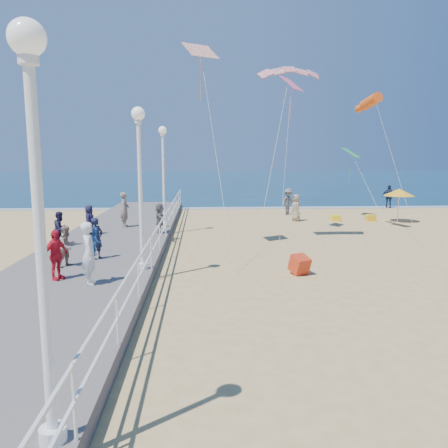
{
  "coord_description": "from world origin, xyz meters",
  "views": [
    {
      "loc": [
        -3.36,
        -14.4,
        4.14
      ],
      "look_at": [
        -2.5,
        2.0,
        1.6
      ],
      "focal_mm": 35.0,
      "sensor_mm": 36.0,
      "label": 1
    }
  ],
  "objects_px": {
    "woman_holding_toddler": "(89,253)",
    "spectator_6": "(125,210)",
    "beach_chair_left": "(335,218)",
    "lamp_post_mid": "(140,172)",
    "beach_walker_b": "(389,197)",
    "toddler_held": "(95,241)",
    "beach_umbrella": "(399,192)",
    "spectator_1": "(67,246)",
    "spectator_7": "(61,229)",
    "beach_walker_c": "(296,208)",
    "spectator_4": "(89,220)",
    "beach_chair_right": "(371,218)",
    "lamp_post_far": "(163,166)",
    "spectator_3": "(56,255)",
    "beach_walker_a": "(288,202)",
    "spectator_0": "(97,238)",
    "spectator_5": "(160,218)",
    "box_kite": "(300,266)"
  },
  "relations": [
    {
      "from": "woman_holding_toddler",
      "to": "spectator_6",
      "type": "bearing_deg",
      "value": -7.19
    },
    {
      "from": "beach_walker_a",
      "to": "beach_chair_left",
      "type": "distance_m",
      "value": 4.16
    },
    {
      "from": "spectator_5",
      "to": "beach_walker_a",
      "type": "height_order",
      "value": "beach_walker_a"
    },
    {
      "from": "spectator_0",
      "to": "beach_umbrella",
      "type": "relative_size",
      "value": 0.72
    },
    {
      "from": "lamp_post_mid",
      "to": "beach_walker_b",
      "type": "height_order",
      "value": "lamp_post_mid"
    },
    {
      "from": "spectator_3",
      "to": "woman_holding_toddler",
      "type": "bearing_deg",
      "value": -86.05
    },
    {
      "from": "beach_walker_b",
      "to": "box_kite",
      "type": "relative_size",
      "value": 3.14
    },
    {
      "from": "lamp_post_far",
      "to": "beach_walker_a",
      "type": "xyz_separation_m",
      "value": [
        8.23,
        7.47,
        -2.71
      ]
    },
    {
      "from": "spectator_5",
      "to": "beach_walker_a",
      "type": "xyz_separation_m",
      "value": [
        8.28,
        9.51,
        -0.19
      ]
    },
    {
      "from": "beach_walker_a",
      "to": "beach_umbrella",
      "type": "relative_size",
      "value": 0.89
    },
    {
      "from": "woman_holding_toddler",
      "to": "spectator_4",
      "type": "height_order",
      "value": "woman_holding_toddler"
    },
    {
      "from": "spectator_3",
      "to": "spectator_7",
      "type": "height_order",
      "value": "spectator_3"
    },
    {
      "from": "spectator_1",
      "to": "beach_umbrella",
      "type": "relative_size",
      "value": 0.66
    },
    {
      "from": "beach_umbrella",
      "to": "woman_holding_toddler",
      "type": "bearing_deg",
      "value": -138.06
    },
    {
      "from": "spectator_4",
      "to": "beach_chair_right",
      "type": "distance_m",
      "value": 17.64
    },
    {
      "from": "lamp_post_mid",
      "to": "beach_walker_b",
      "type": "xyz_separation_m",
      "value": [
        17.16,
        19.99,
        -2.72
      ]
    },
    {
      "from": "spectator_7",
      "to": "spectator_6",
      "type": "bearing_deg",
      "value": -0.63
    },
    {
      "from": "lamp_post_mid",
      "to": "beach_walker_a",
      "type": "distance_m",
      "value": 18.61
    },
    {
      "from": "lamp_post_far",
      "to": "woman_holding_toddler",
      "type": "xyz_separation_m",
      "value": [
        -1.31,
        -10.69,
        -2.33
      ]
    },
    {
      "from": "lamp_post_mid",
      "to": "spectator_1",
      "type": "bearing_deg",
      "value": 168.62
    },
    {
      "from": "lamp_post_far",
      "to": "toddler_held",
      "type": "bearing_deg",
      "value": -96.26
    },
    {
      "from": "spectator_7",
      "to": "beach_walker_c",
      "type": "relative_size",
      "value": 0.85
    },
    {
      "from": "beach_walker_c",
      "to": "beach_umbrella",
      "type": "xyz_separation_m",
      "value": [
        6.37,
        -0.82,
        1.04
      ]
    },
    {
      "from": "woman_holding_toddler",
      "to": "spectator_6",
      "type": "height_order",
      "value": "spectator_6"
    },
    {
      "from": "spectator_5",
      "to": "beach_chair_left",
      "type": "distance_m",
      "value": 12.46
    },
    {
      "from": "woman_holding_toddler",
      "to": "beach_chair_left",
      "type": "distance_m",
      "value": 19.15
    },
    {
      "from": "woman_holding_toddler",
      "to": "beach_walker_c",
      "type": "xyz_separation_m",
      "value": [
        9.42,
        15.01,
        -0.46
      ]
    },
    {
      "from": "toddler_held",
      "to": "beach_umbrella",
      "type": "height_order",
      "value": "beach_umbrella"
    },
    {
      "from": "toddler_held",
      "to": "woman_holding_toddler",
      "type": "bearing_deg",
      "value": 123.56
    },
    {
      "from": "spectator_3",
      "to": "box_kite",
      "type": "bearing_deg",
      "value": -49.78
    },
    {
      "from": "beach_walker_a",
      "to": "lamp_post_mid",
      "type": "bearing_deg",
      "value": -154.64
    },
    {
      "from": "spectator_1",
      "to": "beach_umbrella",
      "type": "height_order",
      "value": "beach_umbrella"
    },
    {
      "from": "beach_umbrella",
      "to": "beach_chair_right",
      "type": "distance_m",
      "value": 2.36
    },
    {
      "from": "beach_walker_c",
      "to": "box_kite",
      "type": "xyz_separation_m",
      "value": [
        -2.66,
        -12.85,
        -0.57
      ]
    },
    {
      "from": "beach_umbrella",
      "to": "lamp_post_far",
      "type": "bearing_deg",
      "value": -166.41
    },
    {
      "from": "spectator_3",
      "to": "beach_walker_c",
      "type": "xyz_separation_m",
      "value": [
        10.58,
        14.48,
        -0.31
      ]
    },
    {
      "from": "spectator_7",
      "to": "beach_walker_a",
      "type": "distance_m",
      "value": 17.42
    },
    {
      "from": "toddler_held",
      "to": "spectator_4",
      "type": "distance_m",
      "value": 8.57
    },
    {
      "from": "spectator_3",
      "to": "spectator_4",
      "type": "relative_size",
      "value": 1.08
    },
    {
      "from": "beach_chair_right",
      "to": "beach_chair_left",
      "type": "bearing_deg",
      "value": 178.62
    },
    {
      "from": "spectator_7",
      "to": "beach_walker_b",
      "type": "xyz_separation_m",
      "value": [
        21.08,
        15.99,
        -0.19
      ]
    },
    {
      "from": "woman_holding_toddler",
      "to": "spectator_4",
      "type": "xyz_separation_m",
      "value": [
        -2.11,
        8.4,
        -0.21
      ]
    },
    {
      "from": "spectator_4",
      "to": "spectator_5",
      "type": "distance_m",
      "value": 3.37
    },
    {
      "from": "toddler_held",
      "to": "beach_walker_b",
      "type": "bearing_deg",
      "value": -51.83
    },
    {
      "from": "toddler_held",
      "to": "beach_umbrella",
      "type": "relative_size",
      "value": 0.38
    },
    {
      "from": "spectator_4",
      "to": "spectator_5",
      "type": "bearing_deg",
      "value": -88.0
    },
    {
      "from": "spectator_0",
      "to": "spectator_5",
      "type": "xyz_separation_m",
      "value": [
        1.81,
        5.4,
        -0.03
      ]
    },
    {
      "from": "woman_holding_toddler",
      "to": "beach_chair_left",
      "type": "bearing_deg",
      "value": -50.29
    },
    {
      "from": "spectator_6",
      "to": "beach_chair_left",
      "type": "height_order",
      "value": "spectator_6"
    },
    {
      "from": "lamp_post_mid",
      "to": "spectator_1",
      "type": "distance_m",
      "value": 3.7
    }
  ]
}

